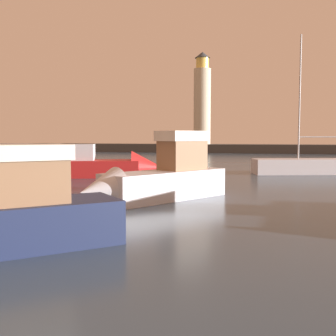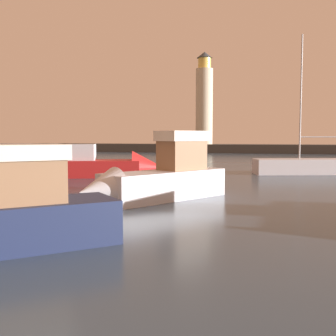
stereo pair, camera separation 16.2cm
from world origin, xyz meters
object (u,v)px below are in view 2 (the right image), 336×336
sailboat_moored (310,166)px  mooring_buoy (194,177)px  motorboat_3 (109,166)px  lighthouse (204,101)px  motorboat_5 (156,178)px

sailboat_moored → mooring_buoy: sailboat_moored is taller
motorboat_3 → sailboat_moored: bearing=21.7°
lighthouse → motorboat_5: (6.36, -55.13, -8.22)m
lighthouse → mooring_buoy: size_ratio=22.68×
motorboat_5 → sailboat_moored: size_ratio=0.70×
lighthouse → motorboat_5: size_ratio=2.16×
motorboat_5 → sailboat_moored: 17.71m
sailboat_moored → lighthouse: bearing=110.3°
motorboat_3 → lighthouse: bearing=90.1°
motorboat_5 → mooring_buoy: bearing=86.5°
motorboat_3 → sailboat_moored: (14.53, 5.79, -0.12)m
motorboat_3 → mooring_buoy: (6.78, -2.44, -0.38)m
motorboat_3 → mooring_buoy: motorboat_3 is taller
motorboat_5 → sailboat_moored: bearing=62.4°
lighthouse → sailboat_moored: bearing=-69.7°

